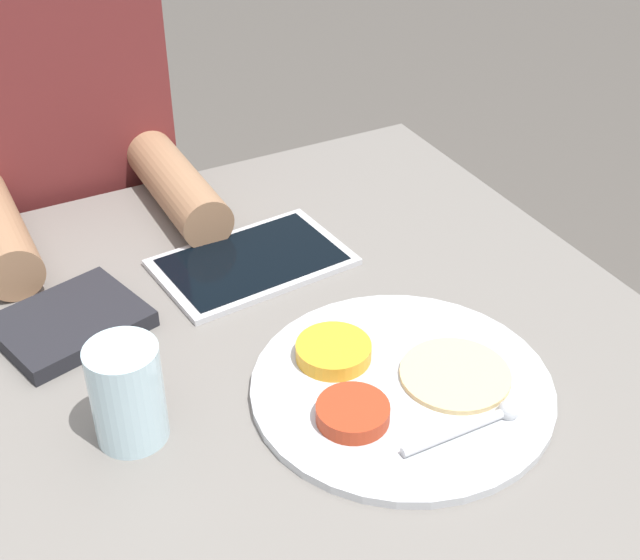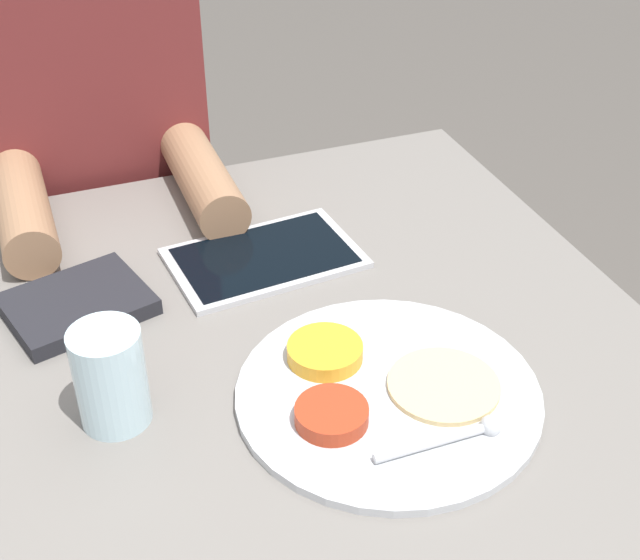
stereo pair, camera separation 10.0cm
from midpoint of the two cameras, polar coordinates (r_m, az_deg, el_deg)
The scene contains 5 objects.
thali_tray at distance 0.94m, azimuth 7.11°, elevation -7.23°, with size 0.32×0.32×0.03m.
red_notebook at distance 1.07m, azimuth -12.71°, elevation -1.69°, with size 0.18×0.16×0.02m.
tablet_device at distance 1.13m, azimuth -1.07°, elevation 1.34°, with size 0.25×0.17×0.01m.
person_diner at distance 1.52m, azimuth -11.47°, elevation 2.09°, with size 0.33×0.44×1.26m.
drinking_glass at distance 0.89m, azimuth -10.17°, elevation -6.25°, with size 0.07×0.07×0.11m.
Camera 2 is at (-0.17, -0.76, 1.41)m, focal length 50.00 mm.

